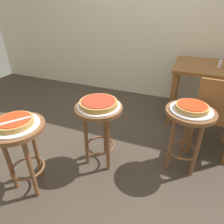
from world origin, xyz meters
The scene contains 14 objects.
ground_plane centered at (0.00, 0.00, 0.00)m, with size 6.00×6.00×0.00m, color #42382D.
stool_foreground centered at (-0.45, -0.69, 0.48)m, with size 0.42×0.42×0.64m.
serving_plate_foreground centered at (-0.45, -0.69, 0.65)m, with size 0.35×0.35×0.01m, color white.
pizza_foreground centered at (-0.45, -0.69, 0.67)m, with size 0.27×0.27×0.05m.
stool_middle centered at (-0.01, -0.19, 0.48)m, with size 0.42×0.42×0.64m.
serving_plate_middle centered at (-0.01, -0.19, 0.65)m, with size 0.38×0.38×0.01m, color white.
pizza_middle centered at (-0.01, -0.19, 0.67)m, with size 0.33×0.33×0.05m.
stool_leftside centered at (0.75, 0.03, 0.48)m, with size 0.42×0.42×0.64m.
serving_plate_leftside centered at (0.75, 0.03, 0.65)m, with size 0.35×0.35×0.01m, color silver.
pizza_leftside centered at (0.75, 0.03, 0.67)m, with size 0.27×0.27×0.05m.
dining_table centered at (1.02, 1.13, 0.63)m, with size 1.07×0.75×0.74m.
condiment_shaker centered at (1.00, 1.09, 0.78)m, with size 0.04×0.04×0.09m, color white.
wooden_chair centered at (0.99, 0.39, 0.47)m, with size 0.42×0.42×0.85m.
pizza_server_knife centered at (-0.42, -0.71, 0.70)m, with size 0.22×0.02×0.01m, color silver.
Camera 1 is at (0.66, -1.57, 1.46)m, focal length 31.89 mm.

